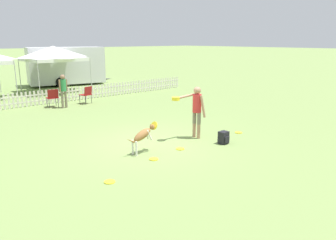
{
  "coord_description": "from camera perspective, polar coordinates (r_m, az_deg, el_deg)",
  "views": [
    {
      "loc": [
        -5.96,
        -7.73,
        3.12
      ],
      "look_at": [
        0.27,
        -0.66,
        0.8
      ],
      "focal_mm": 35.0,
      "sensor_mm": 36.0,
      "label": 1
    }
  ],
  "objects": [
    {
      "name": "picket_fence",
      "position": [
        17.28,
        -20.69,
        3.74
      ],
      "size": [
        18.03,
        0.04,
        0.72
      ],
      "color": "beige",
      "rests_on": "ground_plane"
    },
    {
      "name": "equipment_trailer",
      "position": [
        24.3,
        -17.35,
        9.09
      ],
      "size": [
        5.92,
        3.16,
        2.62
      ],
      "rotation": [
        0.0,
        0.0,
        -0.22
      ],
      "color": "silver",
      "rests_on": "ground_plane"
    },
    {
      "name": "backpack_on_grass",
      "position": [
        10.22,
        9.67,
        -3.04
      ],
      "size": [
        0.28,
        0.28,
        0.38
      ],
      "color": "black",
      "rests_on": "ground_plane"
    },
    {
      "name": "handler_person",
      "position": [
        10.48,
        4.79,
        2.44
      ],
      "size": [
        1.0,
        0.65,
        1.68
      ],
      "rotation": [
        0.0,
        0.0,
        -4.7
      ],
      "color": "tan",
      "rests_on": "ground_plane"
    },
    {
      "name": "folding_chair_blue_left",
      "position": [
        16.36,
        -19.46,
        3.89
      ],
      "size": [
        0.55,
        0.57,
        0.87
      ],
      "rotation": [
        0.0,
        0.0,
        3.0
      ],
      "color": "#333338",
      "rests_on": "ground_plane"
    },
    {
      "name": "canopy_tent_main",
      "position": [
        21.21,
        -19.35,
        10.88
      ],
      "size": [
        3.19,
        3.19,
        2.76
      ],
      "color": "#B2B2B2",
      "rests_on": "ground_plane"
    },
    {
      "name": "frisbee_near_dog",
      "position": [
        7.6,
        -10.14,
        -10.54
      ],
      "size": [
        0.25,
        0.25,
        0.02
      ],
      "color": "yellow",
      "rests_on": "ground_plane"
    },
    {
      "name": "frisbee_midfield",
      "position": [
        8.83,
        -2.51,
        -6.82
      ],
      "size": [
        0.25,
        0.25,
        0.02
      ],
      "color": "yellow",
      "rests_on": "ground_plane"
    },
    {
      "name": "folding_chair_center",
      "position": [
        16.8,
        -14.0,
        4.52
      ],
      "size": [
        0.59,
        0.6,
        0.87
      ],
      "rotation": [
        0.0,
        0.0,
        3.41
      ],
      "color": "#333338",
      "rests_on": "ground_plane"
    },
    {
      "name": "spectator_standing",
      "position": [
        16.0,
        -17.77,
        5.33
      ],
      "size": [
        0.41,
        0.27,
        1.56
      ],
      "rotation": [
        0.0,
        0.0,
        3.23
      ],
      "color": "#7A705B",
      "rests_on": "ground_plane"
    },
    {
      "name": "frisbee_near_handler",
      "position": [
        9.62,
        2.12,
        -5.04
      ],
      "size": [
        0.25,
        0.25,
        0.02
      ],
      "color": "yellow",
      "rests_on": "ground_plane"
    },
    {
      "name": "leaping_dog",
      "position": [
        9.2,
        -4.34,
        -2.55
      ],
      "size": [
        1.06,
        0.26,
        0.84
      ],
      "rotation": [
        0.0,
        0.0,
        -1.56
      ],
      "color": "olive",
      "rests_on": "ground_plane"
    },
    {
      "name": "ground_plane",
      "position": [
        10.25,
        -3.59,
        -3.93
      ],
      "size": [
        240.0,
        240.0,
        0.0
      ],
      "primitive_type": "plane",
      "color": "olive"
    },
    {
      "name": "frisbee_far_scatter",
      "position": [
        11.53,
        12.18,
        -2.15
      ],
      "size": [
        0.25,
        0.25,
        0.02
      ],
      "color": "yellow",
      "rests_on": "ground_plane"
    }
  ]
}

